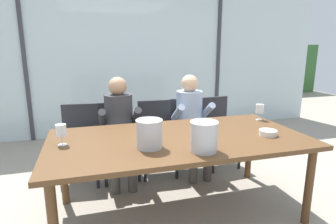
{
  "coord_description": "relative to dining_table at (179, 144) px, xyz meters",
  "views": [
    {
      "loc": [
        -0.76,
        -2.27,
        1.54
      ],
      "look_at": [
        0.0,
        0.35,
        0.9
      ],
      "focal_mm": 30.09,
      "sensor_mm": 36.0,
      "label": 1
    }
  ],
  "objects": [
    {
      "name": "dining_table",
      "position": [
        0.0,
        0.0,
        0.0
      ],
      "size": [
        2.27,
        1.15,
        0.75
      ],
      "color": "brown",
      "rests_on": "ground"
    },
    {
      "name": "window_mullion_left",
      "position": [
        -1.68,
        2.7,
        0.61
      ],
      "size": [
        0.06,
        0.06,
        2.6
      ],
      "primitive_type": "cube",
      "color": "#38383D",
      "rests_on": "ground"
    },
    {
      "name": "person_charcoal_jacket",
      "position": [
        -0.43,
        0.85,
        0.0
      ],
      "size": [
        0.47,
        0.62,
        1.2
      ],
      "rotation": [
        0.0,
        0.0,
        -0.04
      ],
      "color": "#38383D",
      "rests_on": "ground"
    },
    {
      "name": "ice_bucket_secondary",
      "position": [
        -0.31,
        -0.19,
        0.18
      ],
      "size": [
        0.22,
        0.22,
        0.23
      ],
      "color": "#B7B7BC",
      "rests_on": "dining_table"
    },
    {
      "name": "hillside_vineyard",
      "position": [
        0.0,
        6.75,
        0.11
      ],
      "size": [
        13.47,
        2.4,
        1.59
      ],
      "primitive_type": "cube",
      "color": "#386633",
      "rests_on": "ground"
    },
    {
      "name": "chair_left_of_center",
      "position": [
        -0.45,
        0.99,
        -0.17
      ],
      "size": [
        0.46,
        0.46,
        0.88
      ],
      "rotation": [
        0.0,
        0.0,
        0.05
      ],
      "color": "#232328",
      "rests_on": "ground"
    },
    {
      "name": "chair_near_window_right",
      "position": [
        0.85,
        0.98,
        -0.17
      ],
      "size": [
        0.47,
        0.47,
        0.88
      ],
      "rotation": [
        0.0,
        0.0,
        0.07
      ],
      "color": "#232328",
      "rests_on": "ground"
    },
    {
      "name": "chair_right_of_center",
      "position": [
        0.44,
        0.97,
        -0.17
      ],
      "size": [
        0.49,
        0.49,
        0.88
      ],
      "rotation": [
        0.0,
        0.0,
        -0.11
      ],
      "color": "#232328",
      "rests_on": "ground"
    },
    {
      "name": "ground",
      "position": [
        0.0,
        1.0,
        -0.69
      ],
      "size": [
        14.0,
        14.0,
        0.0
      ],
      "primitive_type": "plane",
      "color": "#9E9384"
    },
    {
      "name": "ice_bucket_primary",
      "position": [
        0.07,
        -0.38,
        0.19
      ],
      "size": [
        0.22,
        0.22,
        0.24
      ],
      "color": "#B7B7BC",
      "rests_on": "dining_table"
    },
    {
      "name": "wine_glass_near_bucket",
      "position": [
        -0.98,
        0.07,
        0.18
      ],
      "size": [
        0.08,
        0.08,
        0.17
      ],
      "color": "silver",
      "rests_on": "dining_table"
    },
    {
      "name": "window_glass_panel",
      "position": [
        0.0,
        2.72,
        0.61
      ],
      "size": [
        7.47,
        0.03,
        2.6
      ],
      "primitive_type": "cube",
      "color": "silver",
      "rests_on": "ground"
    },
    {
      "name": "window_mullion_right",
      "position": [
        1.68,
        2.7,
        0.61
      ],
      "size": [
        0.06,
        0.06,
        2.6
      ],
      "primitive_type": "cube",
      "color": "#38383D",
      "rests_on": "ground"
    },
    {
      "name": "tasting_bowl",
      "position": [
        0.79,
        -0.18,
        0.09
      ],
      "size": [
        0.16,
        0.16,
        0.05
      ],
      "primitive_type": "cylinder",
      "color": "silver",
      "rests_on": "dining_table"
    },
    {
      "name": "chair_near_curtain",
      "position": [
        -0.87,
        0.99,
        -0.17
      ],
      "size": [
        0.49,
        0.49,
        0.88
      ],
      "rotation": [
        0.0,
        0.0,
        -0.11
      ],
      "color": "#232328",
      "rests_on": "ground"
    },
    {
      "name": "wine_glass_by_left_taster",
      "position": [
        1.03,
        0.32,
        0.18
      ],
      "size": [
        0.08,
        0.08,
        0.17
      ],
      "color": "silver",
      "rests_on": "dining_table"
    },
    {
      "name": "chair_center",
      "position": [
        0.03,
        0.96,
        -0.17
      ],
      "size": [
        0.46,
        0.46,
        0.88
      ],
      "rotation": [
        0.0,
        0.0,
        -0.05
      ],
      "color": "#232328",
      "rests_on": "ground"
    },
    {
      "name": "person_pale_blue_shirt",
      "position": [
        0.44,
        0.85,
        0.0
      ],
      "size": [
        0.46,
        0.61,
        1.2
      ],
      "rotation": [
        0.0,
        0.0,
        0.0
      ],
      "color": "#9EB2D1",
      "rests_on": "ground"
    }
  ]
}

